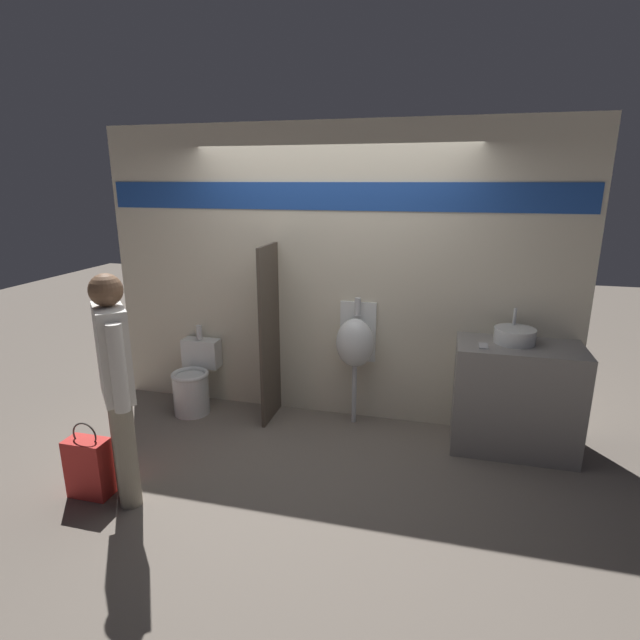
% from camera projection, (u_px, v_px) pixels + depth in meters
% --- Properties ---
extents(ground_plane, '(16.00, 16.00, 0.00)m').
position_uv_depth(ground_plane, '(315.00, 440.00, 4.39)').
color(ground_plane, '#70665B').
extents(display_wall, '(4.39, 0.07, 2.70)m').
position_uv_depth(display_wall, '(332.00, 275.00, 4.58)').
color(display_wall, beige).
rests_on(display_wall, ground_plane).
extents(sink_counter, '(0.99, 0.55, 0.92)m').
position_uv_depth(sink_counter, '(515.00, 398.00, 4.15)').
color(sink_counter, gray).
rests_on(sink_counter, ground_plane).
extents(sink_basin, '(0.33, 0.33, 0.26)m').
position_uv_depth(sink_basin, '(515.00, 336.00, 4.07)').
color(sink_basin, silver).
rests_on(sink_basin, sink_counter).
extents(cell_phone, '(0.07, 0.14, 0.01)m').
position_uv_depth(cell_phone, '(483.00, 346.00, 3.99)').
color(cell_phone, '#B7B7BC').
rests_on(cell_phone, sink_counter).
extents(divider_near_counter, '(0.03, 0.47, 1.66)m').
position_uv_depth(divider_near_counter, '(270.00, 335.00, 4.60)').
color(divider_near_counter, '#4C4238').
rests_on(divider_near_counter, ground_plane).
extents(urinal_near_counter, '(0.35, 0.28, 1.18)m').
position_uv_depth(urinal_near_counter, '(355.00, 343.00, 4.52)').
color(urinal_near_counter, silver).
rests_on(urinal_near_counter, ground_plane).
extents(toilet, '(0.37, 0.52, 0.82)m').
position_uv_depth(toilet, '(194.00, 382.00, 4.89)').
color(toilet, silver).
rests_on(toilet, ground_plane).
extents(person_in_vest, '(0.42, 0.45, 1.63)m').
position_uv_depth(person_in_vest, '(116.00, 381.00, 3.35)').
color(person_in_vest, gray).
rests_on(person_in_vest, ground_plane).
extents(shopping_bag, '(0.30, 0.17, 0.57)m').
position_uv_depth(shopping_bag, '(89.00, 467.00, 3.57)').
color(shopping_bag, red).
rests_on(shopping_bag, ground_plane).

